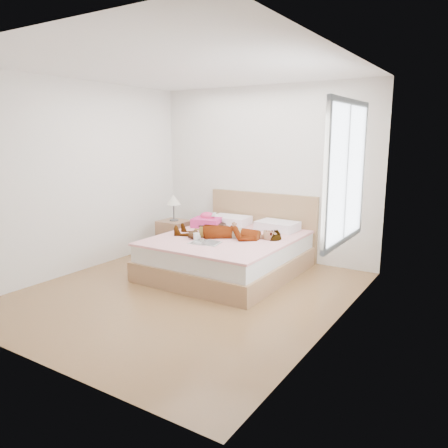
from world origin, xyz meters
name	(u,v)px	position (x,y,z in m)	size (l,w,h in m)	color
ground	(187,292)	(0.00, 0.00, 0.00)	(4.00, 4.00, 0.00)	#503419
woman	(228,229)	(0.01, 0.94, 0.61)	(0.55, 1.47, 0.20)	white
hair	(212,224)	(-0.56, 1.39, 0.55)	(0.42, 0.52, 0.08)	black
phone	(214,215)	(-0.49, 1.34, 0.71)	(0.05, 0.10, 0.01)	silver
room_shell	(346,173)	(1.77, 0.30, 1.50)	(4.00, 4.00, 4.00)	white
bed	(231,252)	(0.00, 1.04, 0.28)	(1.80, 2.08, 1.00)	#8E6141
towel	(207,221)	(-0.61, 1.33, 0.60)	(0.48, 0.42, 0.22)	#DB3B7A
magazine	(205,243)	(-0.04, 0.46, 0.52)	(0.42, 0.31, 0.02)	white
coffee_mug	(197,236)	(-0.24, 0.55, 0.56)	(0.13, 0.10, 0.09)	white
plush_toy	(194,234)	(-0.32, 0.59, 0.57)	(0.17, 0.21, 0.11)	#311B0D
nightstand	(174,235)	(-1.21, 1.28, 0.32)	(0.45, 0.40, 0.96)	brown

